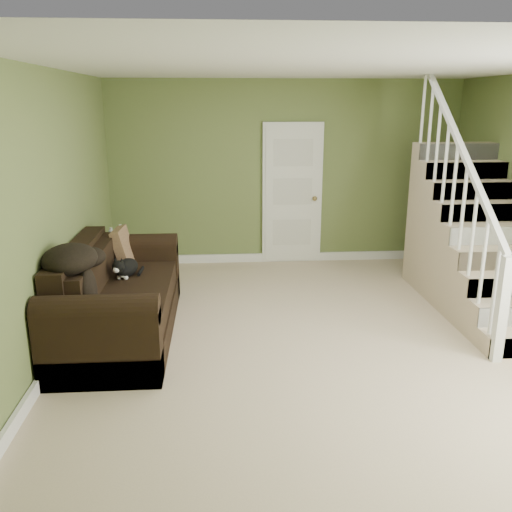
{
  "coord_description": "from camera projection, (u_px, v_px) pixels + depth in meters",
  "views": [
    {
      "loc": [
        -0.97,
        -4.98,
        2.3
      ],
      "look_at": [
        -0.6,
        0.18,
        0.82
      ],
      "focal_mm": 38.0,
      "sensor_mm": 36.0,
      "label": 1
    }
  ],
  "objects": [
    {
      "name": "side_table",
      "position": [
        122.0,
        268.0,
        6.66
      ],
      "size": [
        0.59,
        0.59,
        0.85
      ],
      "rotation": [
        0.0,
        0.0,
        0.15
      ],
      "color": "black",
      "rests_on": "floor"
    },
    {
      "name": "baseboard_back",
      "position": [
        284.0,
        257.0,
        8.07
      ],
      "size": [
        5.0,
        0.04,
        0.12
      ],
      "primitive_type": "cube",
      "color": "white",
      "rests_on": "floor"
    },
    {
      "name": "banana",
      "position": [
        123.0,
        303.0,
        4.94
      ],
      "size": [
        0.06,
        0.19,
        0.05
      ],
      "primitive_type": "ellipsoid",
      "rotation": [
        0.0,
        0.0,
        -0.02
      ],
      "color": "gold",
      "rests_on": "sofa"
    },
    {
      "name": "floor",
      "position": [
        317.0,
        337.0,
        5.48
      ],
      "size": [
        5.0,
        5.5,
        0.01
      ],
      "primitive_type": "cube",
      "color": "tan",
      "rests_on": "ground"
    },
    {
      "name": "wall_left",
      "position": [
        51.0,
        215.0,
        4.95
      ],
      "size": [
        0.04,
        5.5,
        2.6
      ],
      "primitive_type": "cube",
      "color": "olive",
      "rests_on": "floor"
    },
    {
      "name": "throw_pillow",
      "position": [
        123.0,
        247.0,
        6.16
      ],
      "size": [
        0.23,
        0.44,
        0.44
      ],
      "primitive_type": "cube",
      "rotation": [
        0.0,
        -0.24,
        -0.05
      ],
      "color": "#492C1D",
      "rests_on": "sofa"
    },
    {
      "name": "wall_front",
      "position": [
        432.0,
        328.0,
        2.48
      ],
      "size": [
        5.0,
        0.04,
        2.6
      ],
      "primitive_type": "cube",
      "color": "olive",
      "rests_on": "floor"
    },
    {
      "name": "cat",
      "position": [
        126.0,
        268.0,
        5.72
      ],
      "size": [
        0.29,
        0.54,
        0.26
      ],
      "rotation": [
        0.0,
        0.0,
        -0.3
      ],
      "color": "black",
      "rests_on": "sofa"
    },
    {
      "name": "throw_blanket",
      "position": [
        70.0,
        259.0,
        4.77
      ],
      "size": [
        0.64,
        0.73,
        0.25
      ],
      "primitive_type": "ellipsoid",
      "rotation": [
        0.0,
        0.0,
        -0.32
      ],
      "color": "black",
      "rests_on": "sofa"
    },
    {
      "name": "baseboard_left",
      "position": [
        67.0,
        339.0,
        5.29
      ],
      "size": [
        0.04,
        5.5,
        0.12
      ],
      "primitive_type": "cube",
      "color": "white",
      "rests_on": "floor"
    },
    {
      "name": "door",
      "position": [
        292.0,
        194.0,
        7.8
      ],
      "size": [
        0.86,
        0.12,
        2.02
      ],
      "color": "white",
      "rests_on": "floor"
    },
    {
      "name": "ceiling",
      "position": [
        326.0,
        66.0,
        4.76
      ],
      "size": [
        5.0,
        5.5,
        0.01
      ],
      "primitive_type": "cube",
      "color": "white",
      "rests_on": "wall_back"
    },
    {
      "name": "wall_back",
      "position": [
        285.0,
        173.0,
        7.76
      ],
      "size": [
        5.0,
        0.04,
        2.6
      ],
      "primitive_type": "cube",
      "color": "olive",
      "rests_on": "floor"
    },
    {
      "name": "staircase",
      "position": [
        471.0,
        248.0,
        6.36
      ],
      "size": [
        1.0,
        2.51,
        2.82
      ],
      "color": "tan",
      "rests_on": "floor"
    },
    {
      "name": "sofa",
      "position": [
        116.0,
        301.0,
        5.47
      ],
      "size": [
        1.01,
        2.35,
        0.93
      ],
      "color": "black",
      "rests_on": "floor"
    }
  ]
}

